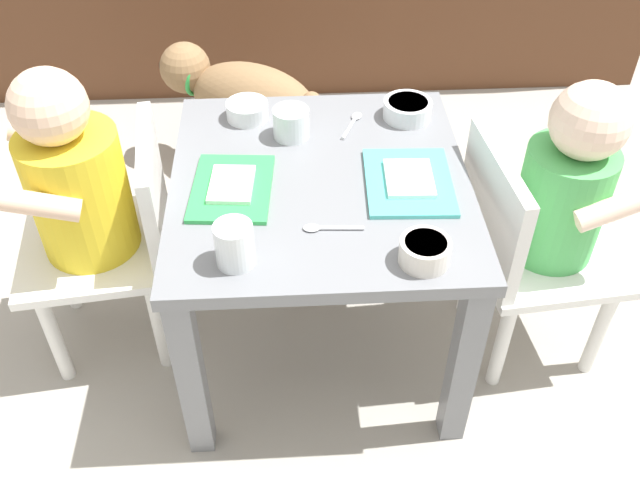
# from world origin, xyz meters

# --- Properties ---
(ground_plane) EXTENTS (7.00, 7.00, 0.00)m
(ground_plane) POSITION_xyz_m (0.00, 0.00, 0.00)
(ground_plane) COLOR #9E998E
(dining_table) EXTENTS (0.53, 0.56, 0.42)m
(dining_table) POSITION_xyz_m (0.00, 0.00, 0.35)
(dining_table) COLOR slate
(dining_table) RESTS_ON ground
(seated_child_left) EXTENTS (0.31, 0.31, 0.63)m
(seated_child_left) POSITION_xyz_m (-0.42, 0.03, 0.39)
(seated_child_left) COLOR white
(seated_child_left) RESTS_ON ground
(seated_child_right) EXTENTS (0.31, 0.31, 0.61)m
(seated_child_right) POSITION_xyz_m (0.42, -0.03, 0.38)
(seated_child_right) COLOR white
(seated_child_right) RESTS_ON ground
(dog) EXTENTS (0.45, 0.32, 0.34)m
(dog) POSITION_xyz_m (-0.17, 0.62, 0.23)
(dog) COLOR olive
(dog) RESTS_ON ground
(food_tray_left) EXTENTS (0.15, 0.20, 0.02)m
(food_tray_left) POSITION_xyz_m (-0.15, -0.03, 0.43)
(food_tray_left) COLOR green
(food_tray_left) RESTS_ON dining_table
(food_tray_right) EXTENTS (0.16, 0.20, 0.02)m
(food_tray_right) POSITION_xyz_m (0.15, -0.03, 0.43)
(food_tray_right) COLOR #4CC6BC
(food_tray_right) RESTS_ON dining_table
(water_cup_left) EXTENTS (0.07, 0.07, 0.06)m
(water_cup_left) POSITION_xyz_m (-0.05, 0.14, 0.45)
(water_cup_left) COLOR white
(water_cup_left) RESTS_ON dining_table
(water_cup_right) EXTENTS (0.06, 0.06, 0.07)m
(water_cup_right) POSITION_xyz_m (-0.14, -0.21, 0.45)
(water_cup_right) COLOR white
(water_cup_right) RESTS_ON dining_table
(cereal_bowl_left_side) EXTENTS (0.08, 0.08, 0.04)m
(cereal_bowl_left_side) POSITION_xyz_m (0.15, -0.22, 0.44)
(cereal_bowl_left_side) COLOR silver
(cereal_bowl_left_side) RESTS_ON dining_table
(veggie_bowl_near) EXTENTS (0.08, 0.08, 0.03)m
(veggie_bowl_near) POSITION_xyz_m (-0.13, 0.20, 0.44)
(veggie_bowl_near) COLOR white
(veggie_bowl_near) RESTS_ON dining_table
(cereal_bowl_right_side) EXTENTS (0.09, 0.09, 0.04)m
(cereal_bowl_right_side) POSITION_xyz_m (0.18, 0.19, 0.44)
(cereal_bowl_right_side) COLOR white
(cereal_bowl_right_side) RESTS_ON dining_table
(spoon_by_left_tray) EXTENTS (0.10, 0.02, 0.01)m
(spoon_by_left_tray) POSITION_xyz_m (0.00, -0.14, 0.43)
(spoon_by_left_tray) COLOR silver
(spoon_by_left_tray) RESTS_ON dining_table
(spoon_by_right_tray) EXTENTS (0.05, 0.10, 0.01)m
(spoon_by_right_tray) POSITION_xyz_m (0.07, 0.17, 0.43)
(spoon_by_right_tray) COLOR silver
(spoon_by_right_tray) RESTS_ON dining_table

